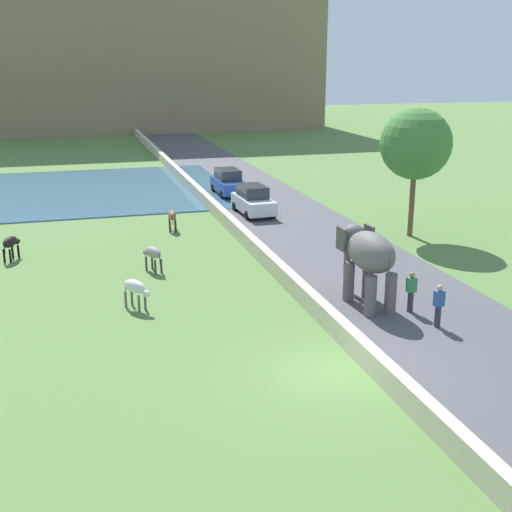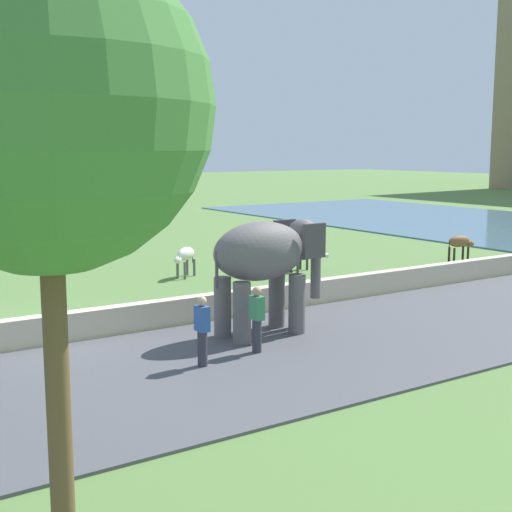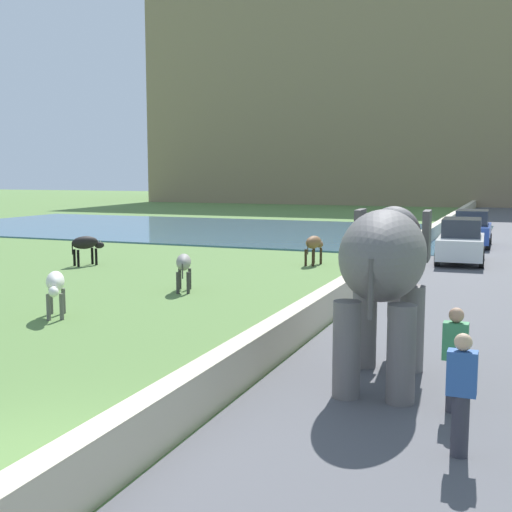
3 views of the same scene
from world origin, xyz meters
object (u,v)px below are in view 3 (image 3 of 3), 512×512
(person_trailing, at_px, (461,393))
(person_beside_elephant, at_px, (455,358))
(cow_black, at_px, (86,244))
(car_white, at_px, (461,241))
(cow_brown, at_px, (314,244))
(cow_white, at_px, (55,284))
(elephant, at_px, (385,265))
(car_blue, at_px, (472,229))
(cow_grey, at_px, (184,264))

(person_trailing, bearing_deg, person_beside_elephant, 97.75)
(person_beside_elephant, bearing_deg, cow_black, 142.52)
(car_white, bearing_deg, person_trailing, -85.49)
(person_beside_elephant, distance_m, car_white, 17.28)
(cow_brown, relative_size, cow_white, 1.06)
(cow_white, bearing_deg, person_trailing, -25.84)
(elephant, bearing_deg, car_blue, 89.97)
(person_trailing, bearing_deg, cow_black, 139.28)
(cow_grey, bearing_deg, car_white, 52.24)
(person_beside_elephant, distance_m, cow_grey, 11.59)
(person_trailing, height_order, car_white, car_white)
(cow_brown, distance_m, cow_white, 11.95)
(car_blue, distance_m, cow_black, 18.26)
(car_white, relative_size, cow_grey, 2.90)
(car_white, distance_m, cow_brown, 5.86)
(person_trailing, height_order, cow_black, person_trailing)
(person_beside_elephant, height_order, car_blue, car_blue)
(person_beside_elephant, xyz_separation_m, cow_grey, (-8.61, 7.75, -0.04))
(car_white, relative_size, cow_brown, 2.88)
(car_blue, bearing_deg, person_trailing, -86.63)
(elephant, distance_m, cow_brown, 14.68)
(elephant, xyz_separation_m, cow_black, (-13.54, 10.20, -1.20))
(cow_white, bearing_deg, cow_brown, 74.28)
(person_trailing, distance_m, cow_black, 19.84)
(cow_brown, bearing_deg, cow_black, -157.32)
(person_trailing, relative_size, cow_brown, 1.15)
(cow_brown, xyz_separation_m, cow_black, (-8.22, -3.43, 0.00))
(cow_grey, bearing_deg, person_beside_elephant, -41.98)
(person_beside_elephant, relative_size, car_blue, 0.40)
(person_beside_elephant, xyz_separation_m, cow_brown, (-6.60, 14.80, -0.04))
(person_beside_elephant, relative_size, car_white, 0.40)
(cow_black, distance_m, cow_grey, 7.18)
(cow_brown, bearing_deg, person_trailing, -67.39)
(elephant, relative_size, person_trailing, 2.15)
(cow_black, height_order, cow_white, same)
(car_white, bearing_deg, car_blue, 89.99)
(elephant, relative_size, car_blue, 0.87)
(car_blue, bearing_deg, person_beside_elephant, -86.92)
(car_blue, relative_size, cow_white, 3.03)
(person_trailing, bearing_deg, cow_white, 154.16)
(car_white, bearing_deg, person_beside_elephant, -85.79)
(elephant, distance_m, person_trailing, 3.33)
(elephant, xyz_separation_m, person_beside_elephant, (1.28, -1.16, -1.16))
(elephant, distance_m, cow_black, 16.99)
(car_white, distance_m, cow_grey, 11.99)
(car_white, height_order, cow_brown, car_white)
(cow_black, height_order, cow_grey, same)
(person_beside_elephant, distance_m, cow_black, 18.67)
(car_white, xyz_separation_m, cow_black, (-13.55, -5.87, -0.06))
(elephant, distance_m, car_white, 16.11)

